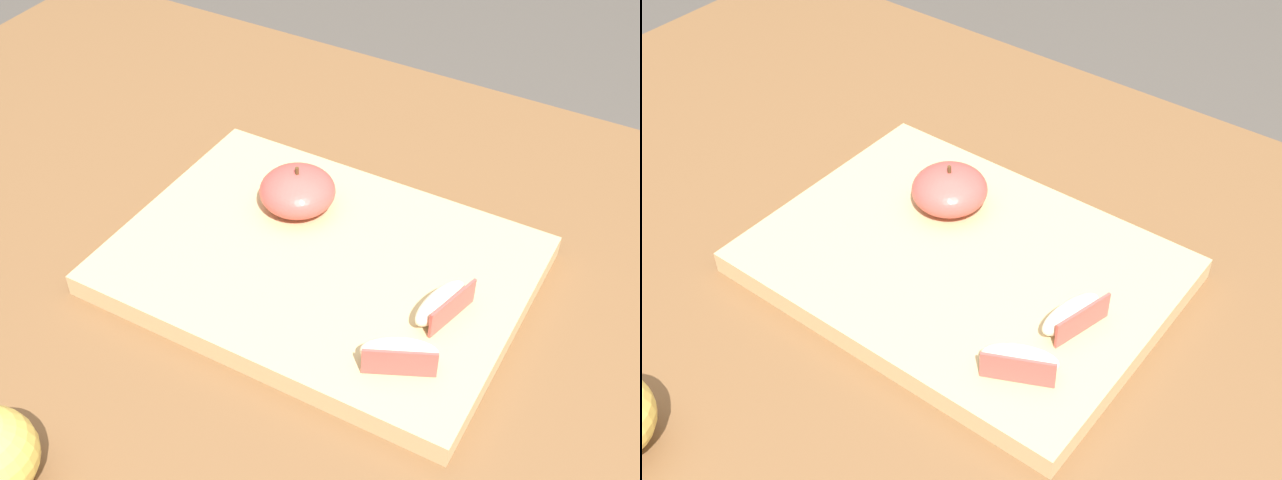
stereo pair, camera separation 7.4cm
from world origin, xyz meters
TOP-DOWN VIEW (x-y plane):
  - dining_table at (0.00, 0.00)m, footprint 1.26×0.79m
  - cutting_board at (-0.01, 0.01)m, footprint 0.36×0.27m
  - apple_half_skin_up at (-0.07, 0.06)m, footprint 0.07×0.07m
  - apple_wedge_left at (0.10, -0.07)m, footprint 0.06×0.05m
  - apple_wedge_back at (0.11, -0.00)m, footprint 0.04×0.06m

SIDE VIEW (x-z plane):
  - dining_table at x=0.00m, z-range 0.27..1.05m
  - cutting_board at x=-0.01m, z-range 0.78..0.80m
  - apple_wedge_left at x=0.10m, z-range 0.80..0.83m
  - apple_wedge_back at x=0.11m, z-range 0.80..0.83m
  - apple_half_skin_up at x=-0.07m, z-range 0.80..0.84m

